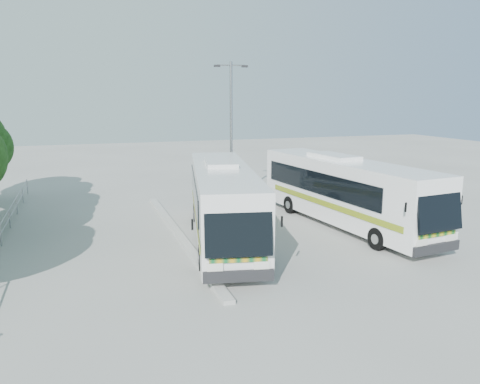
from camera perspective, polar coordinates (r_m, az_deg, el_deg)
name	(u,v)px	position (r m, az deg, el deg)	size (l,w,h in m)	color
ground	(238,243)	(21.12, -0.26, -6.23)	(100.00, 100.00, 0.00)	#A6A6A0
kerb_divider	(178,234)	(22.39, -7.52, -5.10)	(0.40, 16.00, 0.15)	#B2B2AD
railing	(3,224)	(24.03, -26.90, -3.48)	(0.06, 22.00, 1.00)	gray
coach_main	(223,201)	(21.18, -2.12, -1.06)	(4.82, 12.28, 3.34)	silver
coach_adjacent	(345,190)	(24.12, 12.63, 0.22)	(3.74, 12.25, 3.35)	white
lamppost	(231,126)	(29.19, -1.08, 8.11)	(2.09, 0.40, 8.54)	gray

